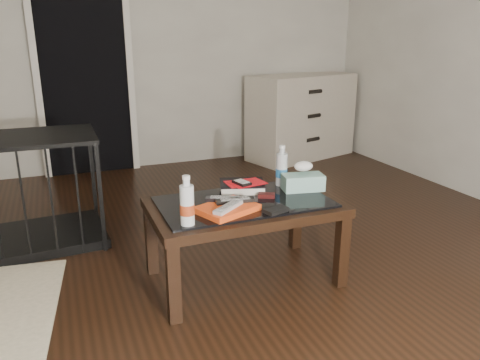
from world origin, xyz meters
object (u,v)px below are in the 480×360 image
(textbook, at_px, (242,186))
(water_bottle_right, at_px, (282,165))
(water_bottle_left, at_px, (187,200))
(coffee_table, at_px, (244,212))
(dresser, at_px, (301,117))
(tissue_box, at_px, (303,182))
(pet_crate, at_px, (29,210))

(textbook, distance_m, water_bottle_right, 0.27)
(textbook, distance_m, water_bottle_left, 0.57)
(coffee_table, xyz_separation_m, dresser, (1.61, 2.30, 0.05))
(coffee_table, xyz_separation_m, water_bottle_left, (-0.37, -0.20, 0.18))
(coffee_table, distance_m, tissue_box, 0.40)
(dresser, bearing_deg, tissue_box, -135.26)
(pet_crate, height_order, water_bottle_left, pet_crate)
(textbook, relative_size, water_bottle_left, 1.05)
(dresser, distance_m, water_bottle_right, 2.50)
(pet_crate, xyz_separation_m, tissue_box, (1.49, -0.89, 0.28))
(pet_crate, relative_size, textbook, 3.75)
(water_bottle_right, bearing_deg, water_bottle_left, -150.83)
(textbook, xyz_separation_m, tissue_box, (0.32, -0.12, 0.02))
(pet_crate, height_order, water_bottle_right, pet_crate)
(textbook, bearing_deg, coffee_table, -90.91)
(water_bottle_left, bearing_deg, dresser, 51.64)
(pet_crate, relative_size, tissue_box, 4.08)
(water_bottle_right, bearing_deg, textbook, -179.33)
(coffee_table, relative_size, water_bottle_right, 4.20)
(textbook, distance_m, tissue_box, 0.35)
(dresser, bearing_deg, water_bottle_right, -138.13)
(coffee_table, xyz_separation_m, pet_crate, (-1.11, 0.94, -0.17))
(coffee_table, relative_size, dresser, 0.77)
(pet_crate, distance_m, tissue_box, 1.76)
(textbook, bearing_deg, tissue_box, -3.01)
(water_bottle_right, height_order, tissue_box, water_bottle_right)
(coffee_table, relative_size, textbook, 4.00)
(dresser, distance_m, pet_crate, 3.05)
(water_bottle_left, height_order, tissue_box, water_bottle_left)
(water_bottle_left, xyz_separation_m, tissue_box, (0.75, 0.25, -0.07))
(pet_crate, distance_m, textbook, 1.42)
(dresser, relative_size, tissue_box, 5.62)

